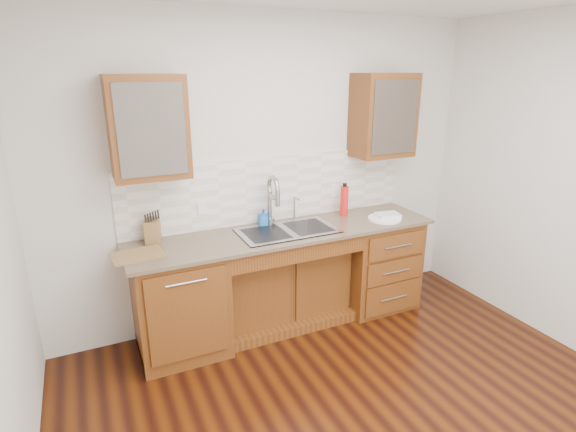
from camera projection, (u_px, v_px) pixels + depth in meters
name	position (u px, v px, depth m)	size (l,w,h in m)	color
wall_back	(269.00, 172.00, 4.04)	(4.00, 0.10, 2.70)	beige
base_cabinet_left	(180.00, 301.00, 3.64)	(0.70, 0.62, 0.88)	#593014
base_cabinet_center	(282.00, 284.00, 4.12)	(1.20, 0.44, 0.70)	#593014
base_cabinet_right	(374.00, 261.00, 4.40)	(0.70, 0.62, 0.88)	#593014
countertop	(287.00, 232.00, 3.86)	(2.70, 0.65, 0.03)	#84705B
backsplash	(272.00, 189.00, 4.04)	(2.70, 0.02, 0.59)	beige
sink	(288.00, 240.00, 3.87)	(0.84, 0.46, 0.19)	#9E9EA5
faucet	(269.00, 203.00, 3.95)	(0.04, 0.04, 0.40)	#999993
filter_tap	(294.00, 208.00, 4.09)	(0.02, 0.02, 0.24)	#999993
upper_cabinet_left	(148.00, 128.00, 3.29)	(0.55, 0.34, 0.75)	#593014
upper_cabinet_right	(383.00, 116.00, 4.13)	(0.55, 0.34, 0.75)	#593014
outlet_left	(202.00, 207.00, 3.79)	(0.08, 0.01, 0.12)	white
outlet_right	(335.00, 191.00, 4.31)	(0.08, 0.01, 0.12)	white
soap_bottle	(263.00, 218.00, 3.95)	(0.07, 0.07, 0.16)	blue
water_bottle	(344.00, 201.00, 4.22)	(0.08, 0.08, 0.28)	red
plate	(385.00, 219.00, 4.14)	(0.31, 0.31, 0.02)	white
dish_towel	(388.00, 215.00, 4.16)	(0.21, 0.15, 0.03)	beige
knife_block	(153.00, 231.00, 3.58)	(0.10, 0.17, 0.19)	brown
cutting_board	(138.00, 255.00, 3.33)	(0.37, 0.26, 0.02)	brown
cup_left_a	(129.00, 136.00, 3.25)	(0.13, 0.13, 0.10)	silver
cup_left_b	(159.00, 134.00, 3.33)	(0.10, 0.10, 0.09)	white
cup_right_a	(378.00, 121.00, 4.12)	(0.13, 0.13, 0.10)	white
cup_right_b	(394.00, 121.00, 4.20)	(0.09, 0.09, 0.09)	white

